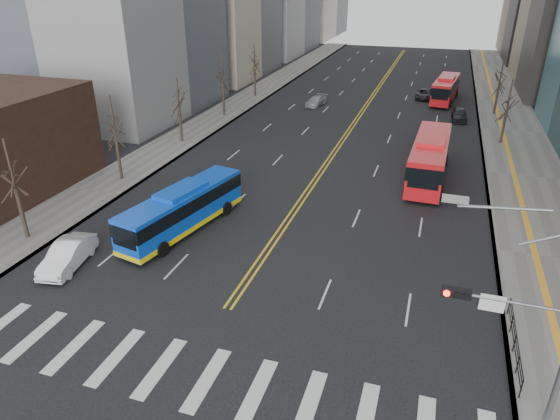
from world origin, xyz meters
TOP-DOWN VIEW (x-y plane):
  - ground at (0.00, 0.00)m, footprint 220.00×220.00m
  - sidewalk_right at (17.50, 45.00)m, footprint 7.00×130.00m
  - sidewalk_left at (-16.50, 45.00)m, footprint 5.00×130.00m
  - crosswalk at (0.00, 0.00)m, footprint 26.70×4.00m
  - centerline at (0.00, 55.00)m, footprint 0.55×100.00m
  - signal_mast at (13.77, 2.00)m, footprint 5.37×0.37m
  - pedestrian_railing at (14.30, 6.00)m, footprint 0.06×6.06m
  - street_trees at (-7.18, 34.55)m, footprint 35.20×47.20m
  - blue_bus at (-6.48, 12.46)m, footprint 4.55×11.10m
  - red_bus_near at (9.19, 27.49)m, footprint 3.28×12.06m
  - red_bus_far at (9.85, 57.48)m, footprint 3.65×10.88m
  - car_white at (-10.99, 6.00)m, footprint 2.47×4.96m
  - car_dark_mid at (11.81, 47.92)m, footprint 1.91×4.36m
  - car_silver at (-6.42, 49.64)m, footprint 2.47×4.52m
  - car_dark_far at (7.16, 58.27)m, footprint 2.55×4.82m

SIDE VIEW (x-z plane):
  - ground at x=0.00m, z-range 0.00..0.00m
  - crosswalk at x=0.00m, z-range 0.00..0.01m
  - centerline at x=0.00m, z-range 0.00..0.01m
  - sidewalk_right at x=17.50m, z-range 0.00..0.15m
  - sidewalk_left at x=-16.50m, z-range 0.00..0.15m
  - car_silver at x=-6.42m, z-range 0.00..1.24m
  - car_dark_far at x=7.16m, z-range 0.00..1.29m
  - car_dark_mid at x=11.81m, z-range 0.00..1.46m
  - car_white at x=-10.99m, z-range 0.00..1.56m
  - pedestrian_railing at x=14.30m, z-range 0.31..1.33m
  - blue_bus at x=-6.48m, z-range 0.08..3.27m
  - red_bus_far at x=9.85m, z-range 0.19..3.59m
  - red_bus_near at x=9.19m, z-range 0.21..3.99m
  - signal_mast at x=13.77m, z-range 0.16..9.55m
  - street_trees at x=-7.18m, z-range 1.07..8.67m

